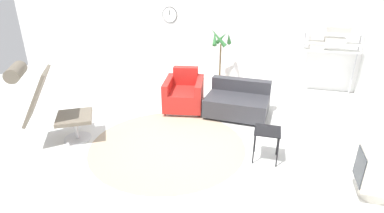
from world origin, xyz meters
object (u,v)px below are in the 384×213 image
Objects in this scene: side_table at (267,134)px; potted_plant at (220,67)px; armchair_red at (184,95)px; lounge_chair at (44,98)px; shelf_unit at (331,40)px; couch_low at (238,103)px; crt_television at (378,173)px.

potted_plant is at bearing 112.56° from side_table.
armchair_red reaches higher than side_table.
shelf_unit is (4.54, 3.51, 0.46)m from lounge_chair.
lounge_chair is 4.01m from potted_plant.
armchair_red is 2.07× the size of side_table.
crt_television is (1.92, -2.00, 0.11)m from couch_low.
armchair_red is 1.10m from couch_low.
potted_plant is (-2.55, 3.48, 0.17)m from crt_television.
shelf_unit is (1.14, 3.11, 0.83)m from side_table.
side_table is 0.77× the size of crt_television.
crt_television is at bearing 137.55° from couch_low.
potted_plant is at bearing -117.20° from armchair_red.
armchair_red is at bearing 138.54° from side_table.
couch_low is 1.62m from side_table.
potted_plant reaches higher than armchair_red.
lounge_chair is 2.11× the size of crt_television.
side_table is 0.25× the size of shelf_unit.
potted_plant is at bearing 116.53° from lounge_chair.
crt_television is at bearing -21.20° from side_table.
lounge_chair is at bearing 37.62° from couch_low.
lounge_chair is 1.33× the size of armchair_red.
shelf_unit is at bearing 69.84° from side_table.
crt_television is (4.72, -0.12, -0.43)m from lounge_chair.
lounge_chair is 1.08× the size of couch_low.
armchair_red is at bearing -150.48° from shelf_unit.
armchair_red is 0.53× the size of shelf_unit.
lounge_chair is at bearing 38.60° from armchair_red.
side_table is (3.40, 0.39, -0.37)m from lounge_chair.
side_table is at bearing 65.89° from lounge_chair.
side_table is at bearing 128.98° from armchair_red.
armchair_red reaches higher than crt_television.
lounge_chair reaches higher than side_table.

